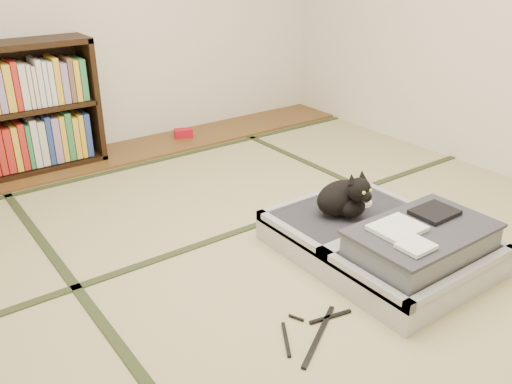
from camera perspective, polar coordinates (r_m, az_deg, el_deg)
floor at (r=2.91m, az=3.30°, el=-7.07°), size 4.50×4.50×0.00m
wood_strip at (r=4.47m, az=-13.15°, el=4.18°), size 4.00×0.50×0.02m
red_item at (r=4.69m, az=-7.65°, el=6.16°), size 0.17×0.14×0.07m
tatami_borders at (r=3.25m, az=-2.22°, el=-3.30°), size 4.00×4.50×0.01m
suitcase at (r=2.91m, az=13.43°, el=-5.12°), size 0.81×1.08×0.32m
cat at (r=3.00m, az=9.37°, el=-0.58°), size 0.36×0.36×0.29m
cable_coil at (r=3.18m, az=11.19°, el=-1.14°), size 0.11×0.11×0.03m
hanger at (r=2.42m, az=6.07°, el=-14.37°), size 0.42×0.31×0.01m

